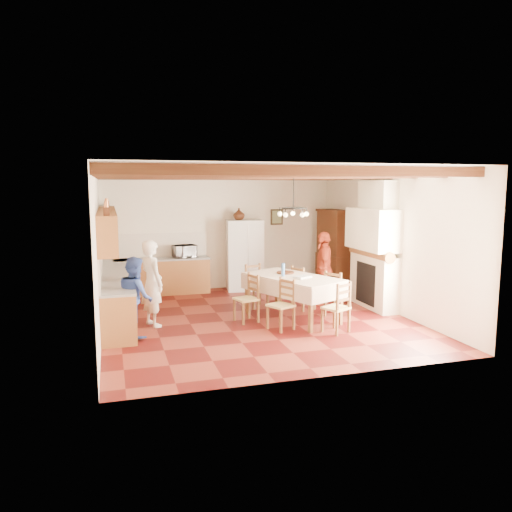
% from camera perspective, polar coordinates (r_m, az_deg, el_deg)
% --- Properties ---
extents(floor, '(6.00, 6.50, 0.02)m').
position_cam_1_polar(floor, '(10.24, -0.06, -7.25)').
color(floor, '#480D0B').
rests_on(floor, ground).
extents(ceiling, '(6.00, 6.50, 0.02)m').
position_cam_1_polar(ceiling, '(9.88, -0.06, 9.90)').
color(ceiling, white).
rests_on(ceiling, ground).
extents(wall_back, '(6.00, 0.02, 3.00)m').
position_cam_1_polar(wall_back, '(13.09, -4.11, 2.82)').
color(wall_back, '#F0E0CA').
rests_on(wall_back, ground).
extents(wall_front, '(6.00, 0.02, 3.00)m').
position_cam_1_polar(wall_front, '(6.91, 7.61, -1.98)').
color(wall_front, '#F0E0CA').
rests_on(wall_front, ground).
extents(wall_left, '(0.02, 6.50, 3.00)m').
position_cam_1_polar(wall_left, '(9.55, -17.66, 0.49)').
color(wall_left, '#F0E0CA').
rests_on(wall_left, ground).
extents(wall_right, '(0.02, 6.50, 3.00)m').
position_cam_1_polar(wall_right, '(11.17, 14.92, 1.66)').
color(wall_right, '#F0E0CA').
rests_on(wall_right, ground).
extents(ceiling_beams, '(6.00, 6.30, 0.16)m').
position_cam_1_polar(ceiling_beams, '(9.87, -0.06, 9.32)').
color(ceiling_beams, black).
rests_on(ceiling_beams, ground).
extents(lower_cabinets_left, '(0.60, 4.30, 0.86)m').
position_cam_1_polar(lower_cabinets_left, '(10.76, -15.67, -4.38)').
color(lower_cabinets_left, brown).
rests_on(lower_cabinets_left, ground).
extents(lower_cabinets_back, '(2.30, 0.60, 0.86)m').
position_cam_1_polar(lower_cabinets_back, '(12.69, -10.62, -2.34)').
color(lower_cabinets_back, brown).
rests_on(lower_cabinets_back, ground).
extents(countertop_left, '(0.62, 4.30, 0.04)m').
position_cam_1_polar(countertop_left, '(10.68, -15.76, -2.02)').
color(countertop_left, slate).
rests_on(countertop_left, lower_cabinets_left).
extents(countertop_back, '(2.34, 0.62, 0.04)m').
position_cam_1_polar(countertop_back, '(12.61, -10.67, -0.33)').
color(countertop_back, slate).
rests_on(countertop_back, lower_cabinets_back).
extents(backsplash_left, '(0.03, 4.30, 0.60)m').
position_cam_1_polar(backsplash_left, '(10.63, -17.36, -0.39)').
color(backsplash_left, silver).
rests_on(backsplash_left, ground).
extents(backsplash_back, '(2.30, 0.03, 0.60)m').
position_cam_1_polar(backsplash_back, '(12.85, -10.84, 1.26)').
color(backsplash_back, silver).
rests_on(backsplash_back, ground).
extents(upper_cabinets, '(0.35, 4.20, 0.70)m').
position_cam_1_polar(upper_cabinets, '(10.55, -16.64, 3.14)').
color(upper_cabinets, brown).
rests_on(upper_cabinets, ground).
extents(fireplace, '(0.56, 1.60, 2.80)m').
position_cam_1_polar(fireplace, '(11.21, 13.11, 1.23)').
color(fireplace, beige).
rests_on(fireplace, ground).
extents(wall_picture, '(0.34, 0.03, 0.42)m').
position_cam_1_polar(wall_picture, '(13.45, 2.38, 4.47)').
color(wall_picture, '#312616').
rests_on(wall_picture, ground).
extents(refrigerator, '(1.00, 0.86, 1.82)m').
position_cam_1_polar(refrigerator, '(12.92, -1.33, 0.13)').
color(refrigerator, white).
rests_on(refrigerator, floor).
extents(hutch, '(0.55, 1.17, 2.08)m').
position_cam_1_polar(hutch, '(13.03, 8.83, 0.69)').
color(hutch, '#3C230F').
rests_on(hutch, floor).
extents(dining_table, '(1.77, 2.27, 0.88)m').
position_cam_1_polar(dining_table, '(10.09, 4.21, -2.78)').
color(dining_table, white).
rests_on(dining_table, floor).
extents(chandelier, '(0.47, 0.47, 0.03)m').
position_cam_1_polar(chandelier, '(9.92, 4.30, 5.48)').
color(chandelier, black).
rests_on(chandelier, ground).
extents(chair_left_near, '(0.54, 0.55, 0.96)m').
position_cam_1_polar(chair_left_near, '(9.42, 2.84, -5.55)').
color(chair_left_near, brown).
rests_on(chair_left_near, floor).
extents(chair_left_far, '(0.50, 0.51, 0.96)m').
position_cam_1_polar(chair_left_far, '(9.93, -1.13, -4.82)').
color(chair_left_far, brown).
rests_on(chair_left_far, floor).
extents(chair_right_near, '(0.56, 0.57, 0.96)m').
position_cam_1_polar(chair_right_near, '(10.46, 9.26, -4.26)').
color(chair_right_near, brown).
rests_on(chair_right_near, floor).
extents(chair_right_far, '(0.52, 0.53, 0.96)m').
position_cam_1_polar(chair_right_far, '(10.97, 5.43, -3.61)').
color(chair_right_far, brown).
rests_on(chair_right_far, floor).
extents(chair_end_near, '(0.55, 0.55, 0.96)m').
position_cam_1_polar(chair_end_near, '(9.34, 9.12, -5.76)').
color(chair_end_near, brown).
rests_on(chair_end_near, floor).
extents(chair_end_far, '(0.51, 0.49, 0.96)m').
position_cam_1_polar(chair_end_far, '(11.08, 0.10, -3.46)').
color(chair_end_far, brown).
rests_on(chair_end_far, floor).
extents(person_man, '(0.61, 0.72, 1.67)m').
position_cam_1_polar(person_man, '(9.77, -11.81, -3.07)').
color(person_man, white).
rests_on(person_man, floor).
extents(person_woman_blue, '(0.70, 0.82, 1.45)m').
position_cam_1_polar(person_woman_blue, '(9.20, -13.61, -4.54)').
color(person_woman_blue, '#304A9B').
rests_on(person_woman_blue, floor).
extents(person_woman_red, '(0.73, 1.06, 1.67)m').
position_cam_1_polar(person_woman_red, '(11.40, 7.74, -1.39)').
color(person_woman_red, '#A3321A').
rests_on(person_woman_red, floor).
extents(microwave, '(0.62, 0.49, 0.31)m').
position_cam_1_polar(microwave, '(12.66, -8.16, 0.55)').
color(microwave, silver).
rests_on(microwave, countertop_back).
extents(fridge_vase, '(0.30, 0.30, 0.30)m').
position_cam_1_polar(fridge_vase, '(12.78, -1.96, 4.83)').
color(fridge_vase, '#3C230F').
rests_on(fridge_vase, refrigerator).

